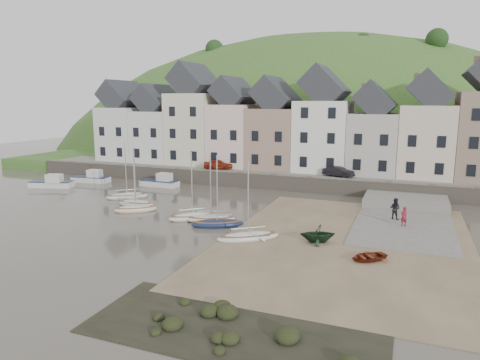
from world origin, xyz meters
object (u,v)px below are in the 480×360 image
at_px(rowboat_white, 249,235).
at_px(rowboat_red, 368,256).
at_px(car_left, 218,164).
at_px(sailboat_0, 127,196).
at_px(person_dark, 395,209).
at_px(car_right, 338,172).
at_px(rowboat_green, 318,233).
at_px(person_red, 404,216).

height_order(rowboat_white, rowboat_red, rowboat_white).
bearing_deg(rowboat_red, car_left, -178.88).
distance_m(sailboat_0, rowboat_white, 19.40).
height_order(person_dark, car_right, car_right).
height_order(rowboat_green, car_right, car_right).
relative_size(rowboat_green, car_right, 0.70).
xyz_separation_m(rowboat_green, person_dark, (5.13, 8.81, 0.33)).
height_order(person_red, car_left, car_left).
bearing_deg(rowboat_red, sailboat_0, -152.24).
distance_m(car_left, car_right, 15.72).
bearing_deg(rowboat_white, person_dark, 103.94).
relative_size(person_red, car_right, 0.45).
bearing_deg(rowboat_green, car_left, -162.56).
bearing_deg(car_left, person_dark, -134.37).
xyz_separation_m(person_red, person_dark, (-0.79, 2.03, 0.12)).
bearing_deg(rowboat_red, rowboat_white, -140.52).
relative_size(car_left, car_right, 1.03).
bearing_deg(car_left, rowboat_red, -154.00).
bearing_deg(rowboat_green, person_red, 116.04).
xyz_separation_m(person_red, car_right, (-7.68, 13.82, 1.26)).
xyz_separation_m(rowboat_green, person_red, (5.92, 6.79, 0.21)).
relative_size(rowboat_white, car_left, 0.82).
height_order(car_left, car_right, car_left).
height_order(rowboat_white, car_right, car_right).
bearing_deg(rowboat_red, car_right, 152.10).
distance_m(person_red, car_left, 27.20).
distance_m(rowboat_green, car_left, 27.06).
xyz_separation_m(rowboat_white, rowboat_green, (5.10, 1.08, 0.36)).
bearing_deg(sailboat_0, rowboat_red, -20.56).
distance_m(rowboat_white, person_red, 13.54).
relative_size(sailboat_0, car_left, 1.65).
relative_size(rowboat_white, rowboat_red, 1.20).
height_order(rowboat_white, car_left, car_left).
bearing_deg(sailboat_0, person_red, -1.31).
distance_m(rowboat_white, rowboat_green, 5.22).
bearing_deg(car_right, rowboat_white, -171.87).
bearing_deg(person_dark, rowboat_white, 67.20).
distance_m(rowboat_green, person_dark, 10.20).
bearing_deg(rowboat_green, rowboat_white, -100.95).
distance_m(rowboat_white, car_left, 25.04).
height_order(rowboat_red, car_left, car_left).
bearing_deg(car_right, car_left, 106.87).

